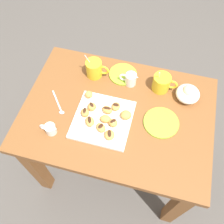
{
  "coord_description": "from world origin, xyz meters",
  "views": [
    {
      "loc": [
        0.14,
        -0.64,
        1.81
      ],
      "look_at": [
        -0.02,
        -0.02,
        0.74
      ],
      "focal_mm": 39.79,
      "sensor_mm": 36.0,
      "label": 1
    }
  ],
  "objects_px": {
    "beignet_4": "(101,128)",
    "cream_pitcher_white": "(130,79)",
    "beignet_1": "(85,113)",
    "coffee_mug_yellow_left": "(94,68)",
    "beignet_2": "(116,106)",
    "beignet_10": "(90,122)",
    "dining_table": "(117,125)",
    "ice_cream_bowl": "(188,93)",
    "coffee_mug_yellow_right": "(162,83)",
    "saucer_lime_right": "(123,74)",
    "pastry_plate_square": "(103,120)",
    "beignet_3": "(109,135)",
    "beignet_7": "(126,115)",
    "beignet_5": "(114,123)",
    "beignet_0": "(107,110)",
    "beignet_9": "(105,119)",
    "beignet_8": "(89,94)",
    "beignet_6": "(92,107)",
    "chocolate_sauce_pitcher": "(50,129)",
    "saucer_lime_left": "(161,123)"
  },
  "relations": [
    {
      "from": "beignet_5",
      "to": "coffee_mug_yellow_right",
      "type": "bearing_deg",
      "value": 57.77
    },
    {
      "from": "saucer_lime_left",
      "to": "ice_cream_bowl",
      "type": "bearing_deg",
      "value": 60.95
    },
    {
      "from": "dining_table",
      "to": "beignet_6",
      "type": "distance_m",
      "value": 0.22
    },
    {
      "from": "pastry_plate_square",
      "to": "chocolate_sauce_pitcher",
      "type": "distance_m",
      "value": 0.26
    },
    {
      "from": "beignet_5",
      "to": "beignet_9",
      "type": "height_order",
      "value": "same"
    },
    {
      "from": "beignet_7",
      "to": "beignet_1",
      "type": "bearing_deg",
      "value": -168.63
    },
    {
      "from": "coffee_mug_yellow_left",
      "to": "beignet_5",
      "type": "bearing_deg",
      "value": -57.21
    },
    {
      "from": "pastry_plate_square",
      "to": "beignet_3",
      "type": "xyz_separation_m",
      "value": [
        0.06,
        -0.09,
        0.02
      ]
    },
    {
      "from": "cream_pitcher_white",
      "to": "beignet_2",
      "type": "xyz_separation_m",
      "value": [
        -0.03,
        -0.19,
        -0.01
      ]
    },
    {
      "from": "ice_cream_bowl",
      "to": "beignet_1",
      "type": "xyz_separation_m",
      "value": [
        -0.48,
        -0.25,
        -0.0
      ]
    },
    {
      "from": "beignet_3",
      "to": "cream_pitcher_white",
      "type": "bearing_deg",
      "value": 86.05
    },
    {
      "from": "beignet_7",
      "to": "saucer_lime_left",
      "type": "bearing_deg",
      "value": 6.5
    },
    {
      "from": "coffee_mug_yellow_right",
      "to": "beignet_6",
      "type": "xyz_separation_m",
      "value": [
        -0.31,
        -0.23,
        -0.02
      ]
    },
    {
      "from": "coffee_mug_yellow_right",
      "to": "beignet_2",
      "type": "height_order",
      "value": "coffee_mug_yellow_right"
    },
    {
      "from": "pastry_plate_square",
      "to": "beignet_9",
      "type": "height_order",
      "value": "beignet_9"
    },
    {
      "from": "saucer_lime_right",
      "to": "beignet_7",
      "type": "relative_size",
      "value": 2.82
    },
    {
      "from": "saucer_lime_left",
      "to": "beignet_7",
      "type": "bearing_deg",
      "value": -173.5
    },
    {
      "from": "coffee_mug_yellow_left",
      "to": "beignet_7",
      "type": "height_order",
      "value": "coffee_mug_yellow_left"
    },
    {
      "from": "dining_table",
      "to": "pastry_plate_square",
      "type": "xyz_separation_m",
      "value": [
        -0.06,
        -0.07,
        0.15
      ]
    },
    {
      "from": "beignet_9",
      "to": "pastry_plate_square",
      "type": "bearing_deg",
      "value": 156.7
    },
    {
      "from": "coffee_mug_yellow_right",
      "to": "beignet_7",
      "type": "relative_size",
      "value": 2.61
    },
    {
      "from": "beignet_10",
      "to": "coffee_mug_yellow_left",
      "type": "bearing_deg",
      "value": 102.86
    },
    {
      "from": "pastry_plate_square",
      "to": "beignet_8",
      "type": "height_order",
      "value": "beignet_8"
    },
    {
      "from": "dining_table",
      "to": "ice_cream_bowl",
      "type": "height_order",
      "value": "ice_cream_bowl"
    },
    {
      "from": "pastry_plate_square",
      "to": "coffee_mug_yellow_right",
      "type": "bearing_deg",
      "value": 47.92
    },
    {
      "from": "cream_pitcher_white",
      "to": "beignet_4",
      "type": "xyz_separation_m",
      "value": [
        -0.07,
        -0.32,
        -0.01
      ]
    },
    {
      "from": "saucer_lime_right",
      "to": "beignet_9",
      "type": "relative_size",
      "value": 2.87
    },
    {
      "from": "beignet_10",
      "to": "pastry_plate_square",
      "type": "bearing_deg",
      "value": 37.72
    },
    {
      "from": "saucer_lime_left",
      "to": "beignet_9",
      "type": "bearing_deg",
      "value": -165.91
    },
    {
      "from": "beignet_2",
      "to": "beignet_4",
      "type": "bearing_deg",
      "value": -106.22
    },
    {
      "from": "beignet_0",
      "to": "beignet_1",
      "type": "xyz_separation_m",
      "value": [
        -0.1,
        -0.05,
        0.0
      ]
    },
    {
      "from": "ice_cream_bowl",
      "to": "beignet_8",
      "type": "bearing_deg",
      "value": -164.5
    },
    {
      "from": "beignet_4",
      "to": "cream_pitcher_white",
      "type": "bearing_deg",
      "value": 77.36
    },
    {
      "from": "saucer_lime_right",
      "to": "beignet_7",
      "type": "bearing_deg",
      "value": -73.46
    },
    {
      "from": "dining_table",
      "to": "saucer_lime_left",
      "type": "height_order",
      "value": "saucer_lime_left"
    },
    {
      "from": "coffee_mug_yellow_right",
      "to": "saucer_lime_right",
      "type": "bearing_deg",
      "value": 169.8
    },
    {
      "from": "beignet_0",
      "to": "beignet_9",
      "type": "bearing_deg",
      "value": -83.63
    },
    {
      "from": "dining_table",
      "to": "beignet_7",
      "type": "distance_m",
      "value": 0.19
    },
    {
      "from": "beignet_10",
      "to": "beignet_3",
      "type": "bearing_deg",
      "value": -22.04
    },
    {
      "from": "beignet_1",
      "to": "coffee_mug_yellow_left",
      "type": "bearing_deg",
      "value": 97.09
    },
    {
      "from": "beignet_0",
      "to": "beignet_7",
      "type": "distance_m",
      "value": 0.1
    },
    {
      "from": "beignet_9",
      "to": "beignet_8",
      "type": "bearing_deg",
      "value": 136.39
    },
    {
      "from": "beignet_2",
      "to": "beignet_10",
      "type": "xyz_separation_m",
      "value": [
        -0.1,
        -0.12,
        0.0
      ]
    },
    {
      "from": "coffee_mug_yellow_right",
      "to": "chocolate_sauce_pitcher",
      "type": "bearing_deg",
      "value": -139.76
    },
    {
      "from": "beignet_1",
      "to": "beignet_7",
      "type": "xyz_separation_m",
      "value": [
        0.2,
        0.04,
        -0.0
      ]
    },
    {
      "from": "coffee_mug_yellow_right",
      "to": "beignet_5",
      "type": "xyz_separation_m",
      "value": [
        -0.18,
        -0.29,
        -0.02
      ]
    },
    {
      "from": "beignet_6",
      "to": "beignet_1",
      "type": "bearing_deg",
      "value": -118.0
    },
    {
      "from": "beignet_4",
      "to": "beignet_6",
      "type": "bearing_deg",
      "value": 127.28
    },
    {
      "from": "coffee_mug_yellow_left",
      "to": "coffee_mug_yellow_right",
      "type": "xyz_separation_m",
      "value": [
        0.37,
        0.0,
        -0.0
      ]
    },
    {
      "from": "beignet_7",
      "to": "beignet_10",
      "type": "relative_size",
      "value": 1.02
    }
  ]
}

